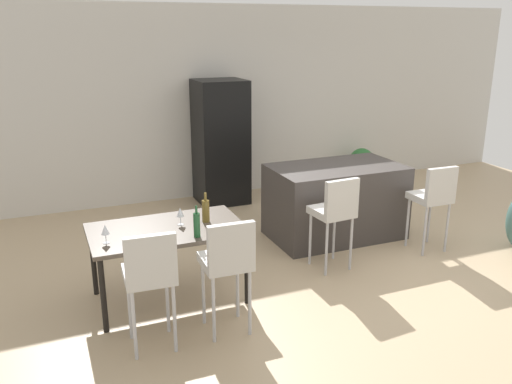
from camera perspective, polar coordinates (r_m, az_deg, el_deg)
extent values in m
plane|color=tan|center=(6.14, 10.44, -7.60)|extent=(10.00, 10.00, 0.00)
cube|color=beige|center=(8.49, -0.83, 9.77)|extent=(10.00, 0.12, 2.90)
cube|color=#383330|center=(6.75, 8.52, -1.01)|extent=(1.63, 0.95, 0.92)
cube|color=beige|center=(5.79, 8.14, -2.10)|extent=(0.43, 0.43, 0.08)
cube|color=beige|center=(5.59, 9.23, -0.48)|extent=(0.40, 0.09, 0.36)
cylinder|color=#B2B2B7|center=(5.95, 5.85, -5.03)|extent=(0.03, 0.03, 0.61)
cylinder|color=#B2B2B7|center=(6.11, 8.39, -4.49)|extent=(0.03, 0.03, 0.61)
cylinder|color=#B2B2B7|center=(5.70, 7.59, -6.10)|extent=(0.03, 0.03, 0.61)
cylinder|color=#B2B2B7|center=(5.88, 10.18, -5.49)|extent=(0.03, 0.03, 0.61)
cube|color=beige|center=(6.54, 18.20, -0.55)|extent=(0.41, 0.41, 0.08)
cube|color=beige|center=(6.35, 19.34, 0.91)|extent=(0.40, 0.07, 0.36)
cylinder|color=#B2B2B7|center=(6.66, 15.99, -3.14)|extent=(0.03, 0.03, 0.61)
cylinder|color=#B2B2B7|center=(6.86, 18.13, -2.77)|extent=(0.03, 0.03, 0.61)
cylinder|color=#B2B2B7|center=(6.43, 17.70, -4.04)|extent=(0.03, 0.03, 0.61)
cylinder|color=#B2B2B7|center=(6.63, 19.86, -3.62)|extent=(0.03, 0.03, 0.61)
cube|color=#4C4238|center=(5.09, -9.55, -4.05)|extent=(1.45, 0.87, 0.04)
cylinder|color=black|center=(5.49, -17.09, -7.18)|extent=(0.05, 0.05, 0.70)
cylinder|color=black|center=(5.73, -3.75, -5.36)|extent=(0.05, 0.05, 0.70)
cylinder|color=black|center=(4.81, -16.11, -10.65)|extent=(0.05, 0.05, 0.70)
cylinder|color=black|center=(5.09, -0.98, -8.36)|extent=(0.05, 0.05, 0.70)
cube|color=beige|center=(4.40, -11.43, -8.67)|extent=(0.42, 0.42, 0.08)
cube|color=beige|center=(4.15, -11.26, -6.91)|extent=(0.40, 0.08, 0.36)
cylinder|color=#B2B2B7|center=(4.68, -13.45, -11.88)|extent=(0.03, 0.03, 0.61)
cylinder|color=#B2B2B7|center=(4.72, -9.52, -11.40)|extent=(0.03, 0.03, 0.61)
cylinder|color=#B2B2B7|center=(4.41, -12.96, -13.83)|extent=(0.03, 0.03, 0.61)
cylinder|color=#B2B2B7|center=(4.44, -8.75, -13.30)|extent=(0.03, 0.03, 0.61)
cube|color=beige|center=(4.55, -3.30, -7.44)|extent=(0.41, 0.41, 0.08)
cube|color=beige|center=(4.31, -2.66, -5.67)|extent=(0.40, 0.07, 0.36)
cylinder|color=#B2B2B7|center=(4.80, -5.68, -10.71)|extent=(0.03, 0.03, 0.61)
cylinder|color=#B2B2B7|center=(4.88, -2.00, -10.12)|extent=(0.03, 0.03, 0.61)
cylinder|color=#B2B2B7|center=(4.53, -4.57, -12.50)|extent=(0.03, 0.03, 0.61)
cylinder|color=#B2B2B7|center=(4.61, -0.68, -11.83)|extent=(0.03, 0.03, 0.61)
cylinder|color=#194723|center=(4.80, -6.39, -3.56)|extent=(0.06, 0.06, 0.22)
cylinder|color=#194723|center=(4.75, -6.45, -1.89)|extent=(0.02, 0.02, 0.07)
cylinder|color=brown|center=(5.16, -5.43, -2.06)|extent=(0.07, 0.07, 0.22)
cylinder|color=brown|center=(5.12, -5.48, -0.50)|extent=(0.03, 0.03, 0.08)
cylinder|color=silver|center=(5.15, -8.10, -3.47)|extent=(0.06, 0.06, 0.00)
cylinder|color=silver|center=(5.13, -8.12, -3.04)|extent=(0.01, 0.01, 0.08)
cone|color=silver|center=(5.11, -8.16, -2.14)|extent=(0.07, 0.07, 0.09)
cylinder|color=silver|center=(4.85, -15.81, -5.28)|extent=(0.06, 0.06, 0.00)
cylinder|color=silver|center=(4.84, -15.85, -4.82)|extent=(0.01, 0.01, 0.08)
cone|color=silver|center=(4.81, -15.93, -3.88)|extent=(0.07, 0.07, 0.09)
cube|color=black|center=(7.96, -3.82, 5.37)|extent=(0.72, 0.68, 1.84)
cylinder|color=#996B4C|center=(9.24, 11.19, 1.56)|extent=(0.24, 0.24, 0.22)
sphere|color=#2D6B33|center=(9.16, 11.30, 3.35)|extent=(0.41, 0.41, 0.41)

